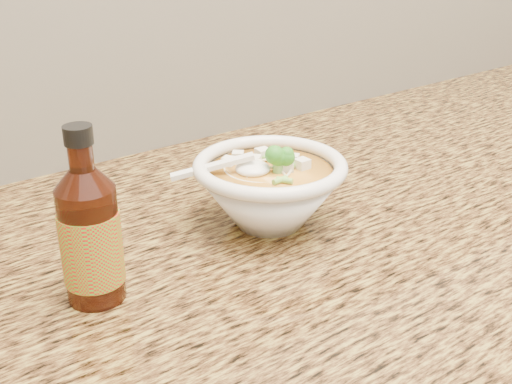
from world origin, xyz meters
TOP-DOWN VIEW (x-y plane):
  - counter_slab at (0.00, 1.68)m, footprint 4.00×0.68m
  - soup_bowl at (-0.16, 1.68)m, footprint 0.19×0.18m
  - hot_sauce_bottle at (-0.39, 1.65)m, footprint 0.06×0.06m

SIDE VIEW (x-z plane):
  - counter_slab at x=0.00m, z-range 0.86..0.90m
  - soup_bowl at x=-0.16m, z-range 0.89..0.99m
  - hot_sauce_bottle at x=-0.39m, z-range 0.88..1.05m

